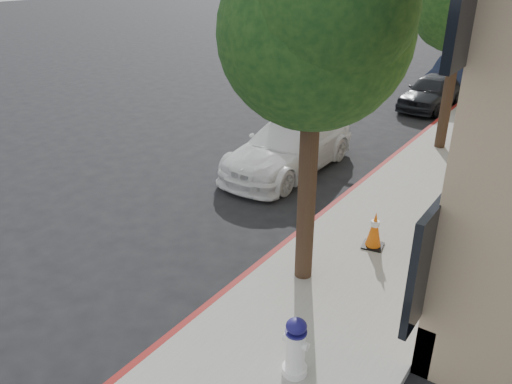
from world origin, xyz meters
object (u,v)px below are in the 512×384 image
object	(u,v)px
parked_car_mid	(432,91)
fire_hydrant	(295,348)
parked_car_far	(456,74)
police_car	(289,146)
traffic_cone	(374,230)

from	to	relation	value
parked_car_mid	fire_hydrant	world-z (taller)	parked_car_mid
parked_car_far	fire_hydrant	bearing A→B (deg)	-80.34
parked_car_mid	parked_car_far	xyz separation A→B (m)	(0.00, 3.24, 0.08)
police_car	parked_car_mid	distance (m)	8.37
parked_car_mid	parked_car_far	bearing A→B (deg)	93.42
fire_hydrant	police_car	bearing A→B (deg)	121.85
parked_car_mid	parked_car_far	size ratio (longest dim) A/B	0.85
traffic_cone	fire_hydrant	bearing A→B (deg)	-83.28
parked_car_far	traffic_cone	distance (m)	14.38
parked_car_mid	traffic_cone	distance (m)	11.19
parked_car_mid	traffic_cone	bearing A→B (deg)	-74.57
police_car	parked_car_far	distance (m)	11.58
fire_hydrant	parked_car_far	bearing A→B (deg)	98.46
parked_car_mid	parked_car_far	world-z (taller)	parked_car_far
parked_car_mid	traffic_cone	world-z (taller)	parked_car_mid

